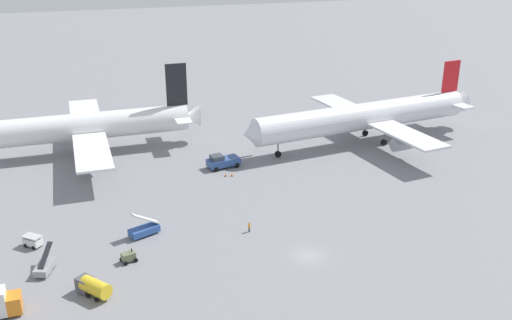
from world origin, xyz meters
TOP-DOWN VIEW (x-y plane):
  - ground_plane at (0.00, 0.00)m, footprint 600.00×600.00m
  - airliner_at_gate_left at (-28.56, 52.39)m, footprint 51.01×46.53m
  - airliner_being_pushed at (29.82, 39.79)m, footprint 56.24×42.02m
  - pushback_tug at (-2.84, 35.66)m, footprint 9.55×4.13m
  - gse_gpu_cart_small at (-24.36, 6.37)m, footprint 2.47×2.14m
  - gse_belt_loader_portside at (-35.32, 7.40)m, footprint 3.04×5.05m
  - gse_baggage_cart_trailing at (-37.03, 15.04)m, footprint 3.08×3.00m
  - gse_fuel_bowser_stubby at (-29.51, -0.36)m, footprint 4.49×5.02m
  - gse_stair_truck_yellow at (-21.17, 13.30)m, footprint 4.94×3.52m
  - ground_crew_ramp_agent_by_cones at (-5.86, 9.29)m, footprint 0.36×0.36m
  - traffic_cone_wingtip_port at (-3.49, 31.18)m, footprint 0.44×0.44m
  - traffic_cone_nose_left at (-2.37, 30.86)m, footprint 0.44×0.44m

SIDE VIEW (x-z plane):
  - ground_plane at x=0.00m, z-range 0.00..0.00m
  - traffic_cone_wingtip_port at x=-3.49m, z-range -0.02..0.58m
  - traffic_cone_nose_left at x=-2.37m, z-range -0.02..0.58m
  - gse_gpu_cart_small at x=-24.36m, z-range -0.16..1.74m
  - ground_crew_ramp_agent_by_cones at x=-5.86m, z-range 0.02..1.57m
  - gse_belt_loader_portside at x=-35.32m, z-range -0.68..2.33m
  - gse_baggage_cart_trailing at x=-37.03m, z-range 0.01..1.72m
  - gse_stair_truck_yellow at x=-21.17m, z-range -1.00..3.05m
  - pushback_tug at x=-2.84m, z-range -0.22..2.78m
  - gse_fuel_bowser_stubby at x=-29.51m, z-range 0.13..2.53m
  - airliner_at_gate_left at x=-28.56m, z-range -3.10..14.28m
  - airliner_being_pushed at x=29.82m, z-range -2.11..13.80m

